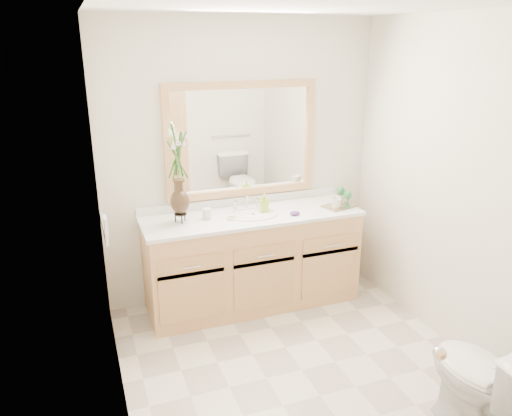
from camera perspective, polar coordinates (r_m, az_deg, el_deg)
name	(u,v)px	position (r m, az deg, el deg)	size (l,w,h in m)	color
floor	(302,370)	(3.72, 5.23, -17.94)	(2.60, 2.60, 0.00)	beige
ceiling	(314,4)	(2.98, 6.69, 22.18)	(2.40, 2.60, 0.02)	white
wall_back	(241,163)	(4.31, -1.71, 5.13)	(2.40, 0.02, 2.40)	beige
wall_front	(450,309)	(2.16, 21.33, -10.74)	(2.40, 0.02, 2.40)	beige
wall_left	(110,234)	(2.86, -16.35, -2.87)	(0.02, 2.60, 2.40)	beige
wall_right	(460,190)	(3.81, 22.33, 1.89)	(0.02, 2.60, 2.40)	beige
vanity	(253,261)	(4.32, -0.39, -6.09)	(1.80, 0.55, 0.80)	tan
counter	(252,216)	(4.16, -0.41, -0.90)	(1.84, 0.57, 0.03)	white
sink	(253,221)	(4.16, -0.32, -1.48)	(0.38, 0.34, 0.23)	white
mirror	(242,140)	(4.24, -1.64, 7.76)	(1.32, 0.04, 0.97)	white
switch_plate	(106,225)	(3.65, -16.81, -1.85)	(0.02, 0.12, 0.12)	white
door	(380,366)	(2.11, 13.94, -17.12)	(0.80, 0.03, 2.00)	tan
toilet	(486,384)	(3.25, 24.75, -17.83)	(0.42, 0.75, 0.74)	white
flower_vase	(178,162)	(3.87, -8.93, 5.25)	(0.18, 0.18, 0.73)	black
tumbler	(207,214)	(4.05, -5.64, -0.65)	(0.07, 0.07, 0.09)	beige
soap_dish	(232,218)	(4.05, -2.78, -1.10)	(0.09, 0.09, 0.03)	beige
soap_bottle	(264,203)	(4.20, 0.93, 0.53)	(0.06, 0.06, 0.14)	#9CCA2F
purple_dish	(295,213)	(4.14, 4.46, -0.59)	(0.09, 0.07, 0.03)	#4F236A
tray	(339,206)	(4.39, 9.46, 0.23)	(0.27, 0.18, 0.01)	brown
mug_left	(336,203)	(4.30, 9.12, 0.59)	(0.10, 0.09, 0.10)	beige
mug_right	(341,199)	(4.41, 9.64, 1.02)	(0.10, 0.09, 0.10)	beige
goblet_front	(348,196)	(4.34, 10.46, 1.37)	(0.06, 0.06, 0.14)	#257138
goblet_back	(341,191)	(4.43, 9.70, 1.88)	(0.07, 0.07, 0.15)	#257138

